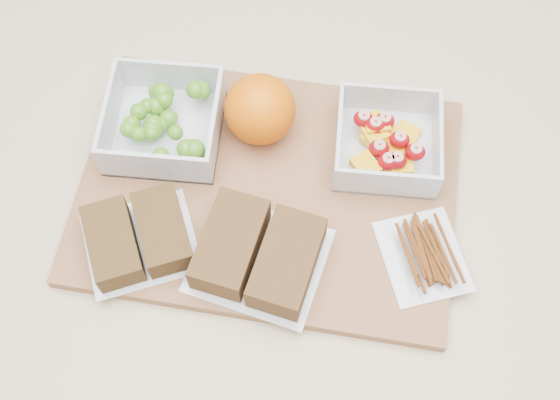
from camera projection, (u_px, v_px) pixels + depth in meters
The scene contains 9 objects.
ground at pixel (285, 380), 1.60m from camera, with size 4.00×4.00×0.00m, color gray.
counter at pixel (286, 325), 1.19m from camera, with size 1.20×0.90×0.90m, color beige.
cutting_board at pixel (268, 190), 0.79m from camera, with size 0.42×0.30×0.02m, color #905F3B.
grape_container at pixel (165, 121), 0.80m from camera, with size 0.13×0.13×0.05m.
fruit_container at pixel (386, 143), 0.79m from camera, with size 0.12×0.12×0.05m.
orange at pixel (260, 109), 0.78m from camera, with size 0.08×0.08×0.08m, color #E86505.
sandwich_bag_left at pixel (138, 237), 0.74m from camera, with size 0.15×0.14×0.04m.
sandwich_bag_center at pixel (258, 254), 0.73m from camera, with size 0.16×0.15×0.04m.
pretzel_bag at pixel (424, 253), 0.74m from camera, with size 0.11×0.12×0.02m.
Camera 1 is at (0.02, -0.33, 1.62)m, focal length 45.00 mm.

